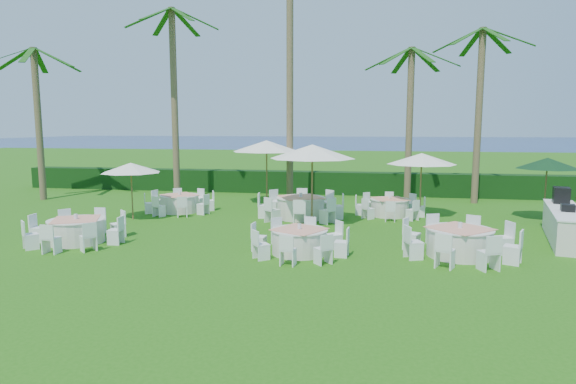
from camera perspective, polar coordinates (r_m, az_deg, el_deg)
name	(u,v)px	position (r m, az deg, el deg)	size (l,w,h in m)	color
ground	(269,247)	(14.65, -2.31, -6.54)	(120.00, 120.00, 0.00)	#226110
hedge	(316,183)	(26.22, 3.34, 1.13)	(34.00, 1.00, 1.20)	black
ocean	(361,142)	(115.96, 8.67, 5.86)	(260.00, 260.00, 0.00)	#060C45
banquet_table_a	(77,230)	(16.49, -23.77, -4.17)	(3.00, 3.00, 0.91)	silver
banquet_table_b	(299,241)	(13.84, 1.36, -5.79)	(2.84, 2.84, 0.87)	silver
banquet_table_c	(459,241)	(14.38, 19.64, -5.54)	(3.12, 3.12, 0.97)	silver
banquet_table_d	(180,203)	(21.06, -12.70, -1.26)	(2.87, 2.87, 0.89)	silver
banquet_table_e	(301,207)	(19.12, 1.52, -1.78)	(3.42, 3.42, 1.02)	silver
banquet_table_f	(390,207)	(20.07, 11.96, -1.72)	(2.78, 2.78, 0.86)	silver
umbrella_a	(131,168)	(19.63, -18.13, 2.74)	(2.30, 2.30, 2.23)	brown
umbrella_b	(312,152)	(17.61, 2.90, 4.80)	(3.15, 3.15, 2.97)	brown
umbrella_c	(267,146)	(22.35, -2.56, 5.46)	(3.21, 3.21, 2.99)	brown
umbrella_d	(422,159)	(19.87, 15.56, 3.81)	(2.72, 2.72, 2.57)	brown
umbrella_green	(547,163)	(20.85, 28.39, 3.01)	(2.32, 2.32, 2.45)	brown
buffet_table	(564,224)	(17.70, 29.93, -3.27)	(1.91, 4.52, 1.57)	silver
palm_a	(174,96)	(24.42, -13.33, 10.98)	(4.29, 4.34, 9.24)	brown
palm_c	(290,62)	(23.09, 0.23, 15.11)	(4.10, 4.40, 12.17)	brown
palm_d	(410,116)	(23.97, 14.22, 8.68)	(4.38, 4.23, 7.34)	brown
palm_e	(479,107)	(24.37, 21.70, 9.30)	(4.31, 4.33, 8.12)	brown
palm_f	(38,116)	(26.75, -27.51, 8.00)	(4.40, 4.12, 7.41)	brown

